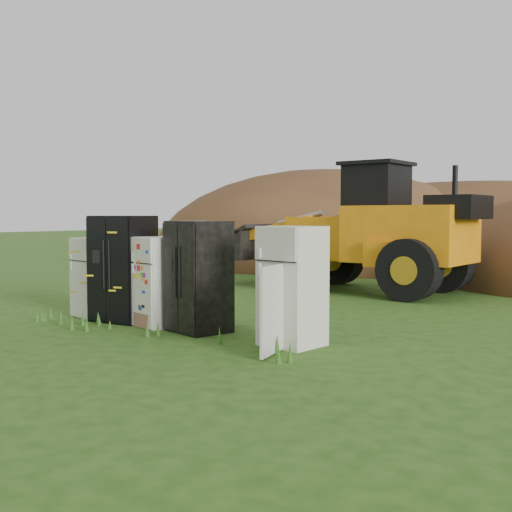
{
  "coord_description": "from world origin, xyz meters",
  "views": [
    {
      "loc": [
        7.69,
        -8.16,
        2.02
      ],
      "look_at": [
        0.07,
        2.0,
        1.2
      ],
      "focal_mm": 45.0,
      "sensor_mm": 36.0,
      "label": 1
    }
  ],
  "objects_px": {
    "fridge_sticker": "(158,282)",
    "fridge_dark_mid": "(199,276)",
    "wheel_loader": "(347,227)",
    "fridge_black_side": "(123,268)",
    "fridge_open_door": "(292,286)",
    "fridge_leftmost": "(94,277)"
  },
  "relations": [
    {
      "from": "fridge_sticker",
      "to": "fridge_dark_mid",
      "type": "height_order",
      "value": "fridge_dark_mid"
    },
    {
      "from": "fridge_sticker",
      "to": "wheel_loader",
      "type": "distance_m",
      "value": 7.08
    },
    {
      "from": "fridge_black_side",
      "to": "fridge_open_door",
      "type": "xyz_separation_m",
      "value": [
        3.84,
        0.01,
        -0.08
      ]
    },
    {
      "from": "fridge_leftmost",
      "to": "wheel_loader",
      "type": "relative_size",
      "value": 0.22
    },
    {
      "from": "fridge_leftmost",
      "to": "fridge_dark_mid",
      "type": "height_order",
      "value": "fridge_dark_mid"
    },
    {
      "from": "fridge_open_door",
      "to": "wheel_loader",
      "type": "bearing_deg",
      "value": 118.89
    },
    {
      "from": "fridge_leftmost",
      "to": "wheel_loader",
      "type": "height_order",
      "value": "wheel_loader"
    },
    {
      "from": "fridge_black_side",
      "to": "wheel_loader",
      "type": "relative_size",
      "value": 0.29
    },
    {
      "from": "fridge_black_side",
      "to": "fridge_dark_mid",
      "type": "bearing_deg",
      "value": -5.95
    },
    {
      "from": "fridge_sticker",
      "to": "wheel_loader",
      "type": "height_order",
      "value": "wheel_loader"
    },
    {
      "from": "fridge_dark_mid",
      "to": "fridge_sticker",
      "type": "bearing_deg",
      "value": -163.77
    },
    {
      "from": "fridge_sticker",
      "to": "fridge_open_door",
      "type": "xyz_separation_m",
      "value": [
        2.89,
        0.03,
        0.11
      ]
    },
    {
      "from": "fridge_leftmost",
      "to": "fridge_sticker",
      "type": "height_order",
      "value": "fridge_sticker"
    },
    {
      "from": "fridge_dark_mid",
      "to": "fridge_open_door",
      "type": "bearing_deg",
      "value": 12.47
    },
    {
      "from": "fridge_leftmost",
      "to": "wheel_loader",
      "type": "bearing_deg",
      "value": 83.91
    },
    {
      "from": "fridge_black_side",
      "to": "fridge_dark_mid",
      "type": "distance_m",
      "value": 1.9
    },
    {
      "from": "fridge_sticker",
      "to": "fridge_leftmost",
      "type": "bearing_deg",
      "value": -169.01
    },
    {
      "from": "fridge_leftmost",
      "to": "fridge_open_door",
      "type": "relative_size",
      "value": 0.85
    },
    {
      "from": "fridge_open_door",
      "to": "wheel_loader",
      "type": "relative_size",
      "value": 0.26
    },
    {
      "from": "wheel_loader",
      "to": "fridge_leftmost",
      "type": "bearing_deg",
      "value": -103.9
    },
    {
      "from": "fridge_black_side",
      "to": "fridge_dark_mid",
      "type": "xyz_separation_m",
      "value": [
        1.9,
        0.03,
        -0.04
      ]
    },
    {
      "from": "fridge_open_door",
      "to": "wheel_loader",
      "type": "height_order",
      "value": "wheel_loader"
    }
  ]
}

